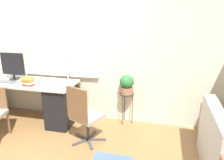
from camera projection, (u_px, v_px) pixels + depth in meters
ground_plane at (51, 133)px, 3.73m from camera, size 14.00×14.00×0.00m
wall_back_with_window at (66, 47)px, 4.05m from camera, size 9.00×0.12×2.70m
desk at (21, 99)px, 4.10m from camera, size 2.13×0.70×0.76m
monitor at (13, 66)px, 4.02m from camera, size 0.47×0.19×0.50m
keyboard at (7, 82)px, 3.92m from camera, size 0.36×0.13×0.02m
mouse at (18, 83)px, 3.84m from camera, size 0.03×0.06×0.03m
desk_lamp at (67, 64)px, 3.89m from camera, size 0.13×0.13×0.40m
book_stack at (28, 82)px, 3.73m from camera, size 0.21×0.17×0.13m
office_chair_swivel at (84, 115)px, 3.30m from camera, size 0.54×0.57×0.95m
plant_stand at (127, 97)px, 3.91m from camera, size 0.26×0.26×0.59m
potted_plant at (127, 84)px, 3.84m from camera, size 0.25×0.25×0.33m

